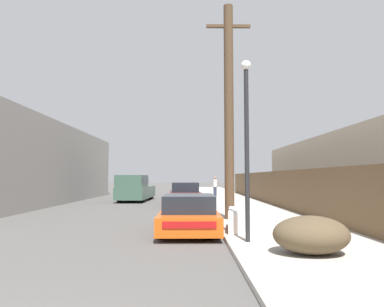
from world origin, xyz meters
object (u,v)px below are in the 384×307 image
at_px(street_lamp, 247,135).
at_px(brush_pile, 311,235).
at_px(utility_pole, 229,108).
at_px(parked_sports_car_red, 189,214).
at_px(pickup_truck, 135,188).
at_px(pedestrian, 215,186).
at_px(car_parked_mid, 185,195).
at_px(discarded_fridge, 241,219).

height_order(street_lamp, brush_pile, street_lamp).
bearing_deg(brush_pile, utility_pole, 99.30).
relative_size(parked_sports_car_red, brush_pile, 2.77).
height_order(pickup_truck, street_lamp, street_lamp).
distance_m(brush_pile, pedestrian, 21.91).
relative_size(parked_sports_car_red, car_parked_mid, 1.03).
distance_m(car_parked_mid, pedestrian, 8.43).
bearing_deg(street_lamp, brush_pile, -51.37).
xyz_separation_m(pickup_truck, street_lamp, (5.45, -16.41, 1.90)).
bearing_deg(brush_pile, parked_sports_car_red, 124.50).
height_order(discarded_fridge, utility_pole, utility_pole).
bearing_deg(car_parked_mid, utility_pole, -79.51).
xyz_separation_m(parked_sports_car_red, brush_pile, (2.62, -3.81, -0.03)).
xyz_separation_m(discarded_fridge, pedestrian, (0.65, 18.62, 0.54)).
xyz_separation_m(discarded_fridge, street_lamp, (-0.10, -1.89, 2.40)).
relative_size(discarded_fridge, brush_pile, 1.14).
distance_m(parked_sports_car_red, pickup_truck, 14.55).
xyz_separation_m(utility_pole, street_lamp, (-0.11, -4.76, -1.67)).
bearing_deg(pickup_truck, car_parked_mid, 135.84).
relative_size(utility_pole, brush_pile, 5.33).
bearing_deg(brush_pile, car_parked_mid, 101.72).
height_order(parked_sports_car_red, car_parked_mid, car_parked_mid).
distance_m(discarded_fridge, car_parked_mid, 10.74).
height_order(pickup_truck, utility_pole, utility_pole).
bearing_deg(utility_pole, brush_pile, -80.70).
distance_m(pickup_truck, utility_pole, 13.39).
bearing_deg(pedestrian, car_parked_mid, -107.29).
relative_size(pickup_truck, utility_pole, 0.69).
relative_size(brush_pile, pedestrian, 0.96).
xyz_separation_m(utility_pole, brush_pile, (1.01, -6.16, -4.00)).
height_order(discarded_fridge, brush_pile, brush_pile).
height_order(parked_sports_car_red, brush_pile, parked_sports_car_red).
distance_m(discarded_fridge, pedestrian, 18.64).
bearing_deg(car_parked_mid, brush_pile, -81.42).
relative_size(discarded_fridge, pedestrian, 1.10).
relative_size(parked_sports_car_red, street_lamp, 0.96).
relative_size(car_parked_mid, utility_pole, 0.50).
bearing_deg(street_lamp, pickup_truck, 108.37).
height_order(utility_pole, brush_pile, utility_pole).
bearing_deg(discarded_fridge, brush_pile, -65.18).
distance_m(car_parked_mid, utility_pole, 8.81).
bearing_deg(pedestrian, discarded_fridge, -91.99).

